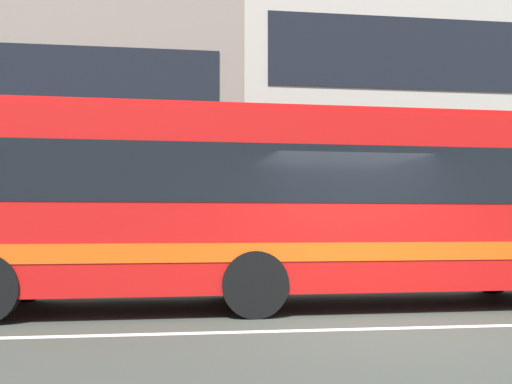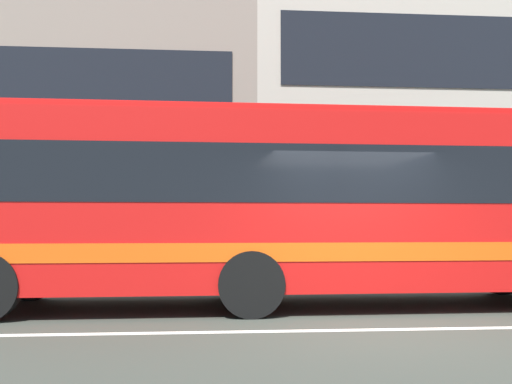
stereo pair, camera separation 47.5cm
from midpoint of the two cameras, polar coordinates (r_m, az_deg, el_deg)
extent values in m
plane|color=#383C35|center=(7.95, 13.69, -13.27)|extent=(160.00, 160.00, 0.00)
cube|color=silver|center=(7.95, 13.69, -13.24)|extent=(60.00, 0.16, 0.01)
cube|color=#B4A99C|center=(25.48, 21.50, 7.61)|extent=(18.76, 9.28, 12.15)
cube|color=red|center=(9.82, 4.23, -1.17)|extent=(11.04, 2.72, 2.79)
cube|color=black|center=(9.84, 4.22, 1.26)|extent=(10.38, 2.73, 0.89)
cube|color=#EC5110|center=(9.82, 4.25, -5.65)|extent=(10.82, 2.74, 0.28)
cube|color=red|center=(9.97, 4.20, 7.22)|extent=(10.59, 2.31, 0.12)
cylinder|color=black|center=(12.50, 24.22, -7.04)|extent=(1.00, 0.30, 1.00)
cylinder|color=black|center=(10.93, -0.32, -7.92)|extent=(1.00, 0.30, 1.00)
cylinder|color=black|center=(8.60, 1.12, -9.21)|extent=(1.00, 0.30, 1.00)
cylinder|color=black|center=(11.24, -20.30, -7.59)|extent=(1.00, 0.30, 1.00)
camera|label=1|loc=(0.24, -88.59, -0.08)|focal=39.98mm
camera|label=2|loc=(0.24, 91.41, 0.08)|focal=39.98mm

